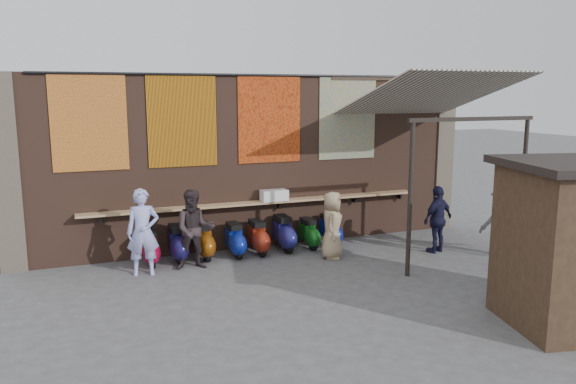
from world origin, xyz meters
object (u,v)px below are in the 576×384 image
at_px(shopper_grey, 502,220).
at_px(scooter_stool_2, 204,241).
at_px(shelf_box, 274,195).
at_px(scooter_stool_6, 309,234).
at_px(shopper_navy, 438,219).
at_px(diner_right, 195,229).
at_px(scooter_stool_7, 330,230).
at_px(scooter_stool_3, 235,240).
at_px(scooter_stool_0, 150,248).
at_px(diner_left, 143,232).
at_px(shopper_tan, 332,225).
at_px(scooter_stool_1, 178,244).
at_px(scooter_stool_5, 284,233).
at_px(scooter_stool_4, 258,238).

bearing_deg(shopper_grey, scooter_stool_2, -3.73).
xyz_separation_m(shelf_box, shopper_grey, (4.56, -2.38, -0.47)).
relative_size(scooter_stool_6, shopper_navy, 0.47).
bearing_deg(shopper_grey, scooter_stool_6, -13.43).
relative_size(scooter_stool_2, diner_right, 0.49).
xyz_separation_m(scooter_stool_2, scooter_stool_7, (3.04, -0.03, -0.03)).
height_order(scooter_stool_3, scooter_stool_6, scooter_stool_3).
bearing_deg(scooter_stool_6, shopper_navy, -27.88).
bearing_deg(scooter_stool_0, shelf_box, 5.98).
height_order(scooter_stool_3, diner_left, diner_left).
bearing_deg(shopper_tan, scooter_stool_0, 108.01).
bearing_deg(scooter_stool_3, scooter_stool_6, 0.66).
bearing_deg(scooter_stool_7, scooter_stool_6, -176.17).
bearing_deg(scooter_stool_1, diner_right, -67.79).
xyz_separation_m(scooter_stool_5, diner_right, (-2.19, -0.60, 0.43)).
height_order(scooter_stool_5, scooter_stool_6, scooter_stool_5).
bearing_deg(scooter_stool_1, scooter_stool_0, -177.54).
bearing_deg(scooter_stool_4, shopper_navy, -19.29).
distance_m(scooter_stool_4, scooter_stool_5, 0.64).
distance_m(scooter_stool_0, shopper_navy, 6.40).
bearing_deg(diner_left, shelf_box, 24.42).
bearing_deg(scooter_stool_6, scooter_stool_5, 176.85).
bearing_deg(scooter_stool_3, diner_left, -164.89).
bearing_deg(shopper_navy, scooter_stool_4, -35.64).
relative_size(scooter_stool_0, shopper_grey, 0.49).
bearing_deg(shopper_navy, scooter_stool_7, -51.09).
xyz_separation_m(scooter_stool_0, shopper_grey, (7.46, -2.07, 0.42)).
xyz_separation_m(scooter_stool_0, scooter_stool_4, (2.39, -0.05, 0.01)).
xyz_separation_m(scooter_stool_5, shopper_tan, (0.77, -0.94, 0.34)).
height_order(scooter_stool_7, diner_right, diner_right).
relative_size(shopper_navy, shopper_tan, 1.04).
xyz_separation_m(scooter_stool_4, shopper_grey, (5.08, -2.03, 0.40)).
bearing_deg(diner_right, shelf_box, 30.31).
relative_size(scooter_stool_2, shopper_tan, 0.55).
xyz_separation_m(scooter_stool_2, scooter_stool_6, (2.48, -0.06, -0.04)).
relative_size(diner_left, shopper_grey, 1.12).
xyz_separation_m(scooter_stool_5, shopper_navy, (3.20, -1.40, 0.37)).
relative_size(scooter_stool_0, scooter_stool_6, 1.05).
relative_size(scooter_stool_5, shopper_navy, 0.55).
bearing_deg(scooter_stool_7, scooter_stool_0, -179.81).
xyz_separation_m(scooter_stool_1, scooter_stool_7, (3.62, -0.01, -0.03)).
xyz_separation_m(scooter_stool_6, diner_left, (-3.84, -0.57, 0.53)).
bearing_deg(diner_left, scooter_stool_5, 18.88).
bearing_deg(scooter_stool_1, scooter_stool_3, -3.17).
bearing_deg(scooter_stool_3, scooter_stool_1, 176.83).
bearing_deg(scooter_stool_4, scooter_stool_6, 0.97).
height_order(shelf_box, diner_left, diner_left).
relative_size(scooter_stool_0, scooter_stool_1, 0.93).
bearing_deg(scooter_stool_5, shopper_tan, -50.91).
height_order(scooter_stool_5, shopper_tan, shopper_tan).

